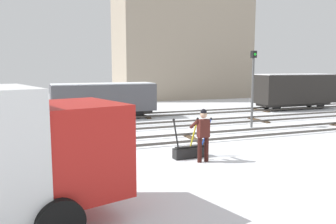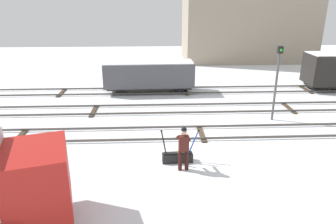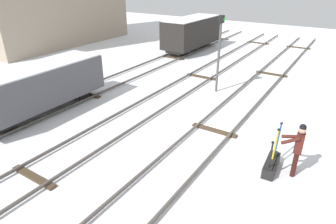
{
  "view_description": "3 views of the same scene",
  "coord_description": "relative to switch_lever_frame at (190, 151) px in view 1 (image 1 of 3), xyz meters",
  "views": [
    {
      "loc": [
        -6.3,
        -13.51,
        3.2
      ],
      "look_at": [
        -0.61,
        1.65,
        1.06
      ],
      "focal_mm": 36.84,
      "sensor_mm": 36.0,
      "label": 1
    },
    {
      "loc": [
        -2.31,
        -13.93,
        6.29
      ],
      "look_at": [
        -1.6,
        0.88,
        0.88
      ],
      "focal_mm": 33.38,
      "sensor_mm": 36.0,
      "label": 2
    },
    {
      "loc": [
        -9.76,
        -4.0,
        5.84
      ],
      "look_at": [
        -0.75,
        1.78,
        0.72
      ],
      "focal_mm": 30.91,
      "sensor_mm": 36.0,
      "label": 3
    }
  ],
  "objects": [
    {
      "name": "ground_plane",
      "position": [
        1.38,
        2.64,
        -0.25
      ],
      "size": [
        60.0,
        60.0,
        0.0
      ],
      "primitive_type": "plane",
      "color": "white"
    },
    {
      "name": "track_main_line",
      "position": [
        1.38,
        2.64,
        -0.14
      ],
      "size": [
        44.0,
        1.94,
        0.18
      ],
      "color": "#4C4742",
      "rests_on": "ground_plane"
    },
    {
      "name": "track_siding_near",
      "position": [
        1.38,
        6.2,
        -0.13
      ],
      "size": [
        44.0,
        1.94,
        0.18
      ],
      "color": "#4C4742",
      "rests_on": "ground_plane"
    },
    {
      "name": "track_siding_far",
      "position": [
        1.38,
        10.11,
        -0.14
      ],
      "size": [
        44.0,
        1.94,
        0.18
      ],
      "color": "#4C4742",
      "rests_on": "ground_plane"
    },
    {
      "name": "switch_lever_frame",
      "position": [
        0.0,
        0.0,
        0.0
      ],
      "size": [
        1.57,
        0.44,
        1.44
      ],
      "rotation": [
        0.0,
        0.0,
        0.06
      ],
      "color": "black",
      "rests_on": "ground_plane"
    },
    {
      "name": "rail_worker",
      "position": [
        0.17,
        -0.63,
        0.78
      ],
      "size": [
        0.56,
        0.71,
        1.81
      ],
      "rotation": [
        0.0,
        0.0,
        0.06
      ],
      "color": "#351511",
      "rests_on": "ground_plane"
    },
    {
      "name": "signal_post",
      "position": [
        5.55,
        4.43,
        2.2
      ],
      "size": [
        0.24,
        0.32,
        4.01
      ],
      "color": "#4C4C4C",
      "rests_on": "ground_plane"
    },
    {
      "name": "apartment_building",
      "position": [
        9.1,
        22.51,
        6.38
      ],
      "size": [
        13.58,
        6.64,
        13.24
      ],
      "color": "gray",
      "rests_on": "ground_plane"
    },
    {
      "name": "freight_car_near_switch",
      "position": [
        -1.24,
        10.11,
        1.03
      ],
      "size": [
        6.23,
        2.06,
        2.2
      ],
      "rotation": [
        0.0,
        0.0,
        0.02
      ],
      "color": "#2D2B28",
      "rests_on": "ground_plane"
    },
    {
      "name": "freight_car_back_track",
      "position": [
        13.15,
        10.11,
        1.26
      ],
      "size": [
        6.17,
        2.34,
        2.65
      ],
      "rotation": [
        0.0,
        0.0,
        -0.03
      ],
      "color": "#2D2B28",
      "rests_on": "ground_plane"
    }
  ]
}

